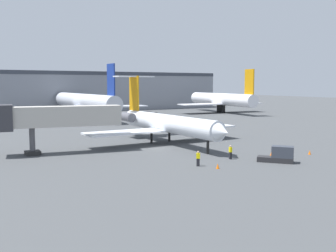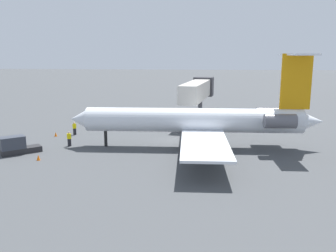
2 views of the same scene
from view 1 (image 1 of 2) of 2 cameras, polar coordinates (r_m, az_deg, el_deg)
ground_plane at (r=55.08m, az=-1.93°, el=-3.23°), size 400.00×400.00×0.10m
regional_jet at (r=58.70m, az=-0.58°, el=0.56°), size 24.83×27.94×10.35m
jet_bridge at (r=51.85m, az=-16.87°, el=1.23°), size 16.10×5.24×6.42m
ground_crew_marshaller at (r=42.67m, az=4.45°, el=-4.77°), size 0.47×0.46×1.69m
ground_crew_loader at (r=47.10m, az=9.16°, el=-3.80°), size 0.32×0.44×1.69m
baggage_tug_lead at (r=46.36m, az=16.04°, el=-4.15°), size 3.68×3.94×1.90m
traffic_cone_near at (r=41.74m, az=7.31°, el=-5.87°), size 0.36×0.36×0.55m
traffic_cone_mid at (r=52.84m, az=20.08°, el=-3.65°), size 0.36×0.36×0.55m
traffic_cone_far at (r=50.15m, az=14.94°, el=-4.00°), size 0.36×0.36×0.55m
terminal_building at (r=136.47m, az=-18.91°, el=4.83°), size 127.43×24.14×13.11m
parked_airliner_west_mid at (r=105.01m, az=-12.21°, el=3.50°), size 35.30×41.96×13.45m
parked_airliner_centre at (r=122.96m, az=7.86°, el=3.87°), size 27.99×33.04×13.11m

